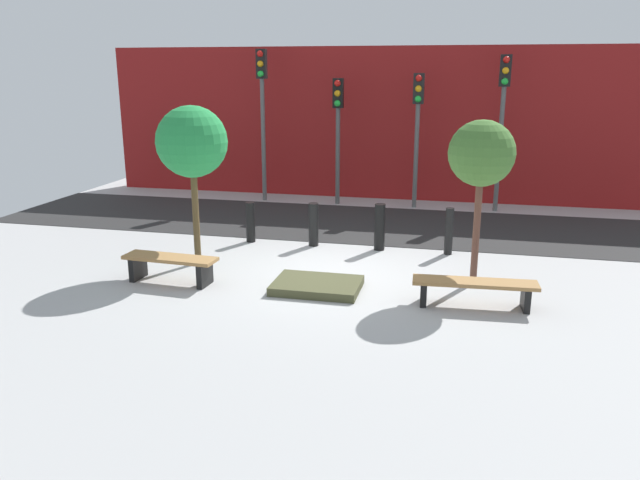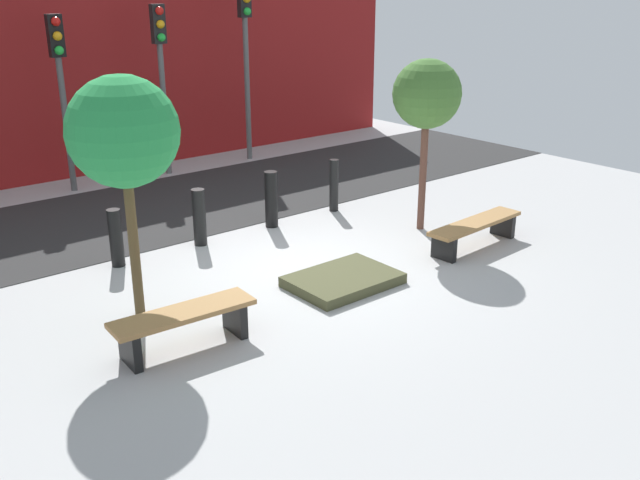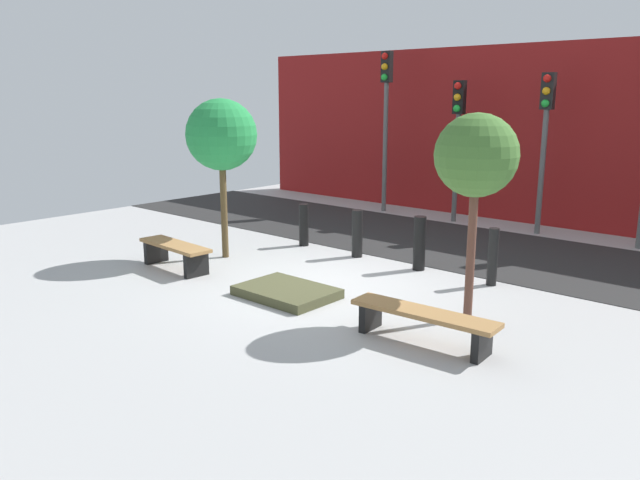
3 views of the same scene
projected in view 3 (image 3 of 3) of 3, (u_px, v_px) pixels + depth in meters
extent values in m
plane|color=#A8A8A8|center=(321.00, 285.00, 10.25)|extent=(18.00, 18.00, 0.00)
cube|color=#272727|center=(446.00, 243.00, 13.17)|extent=(18.00, 3.79, 0.01)
cube|color=maroon|center=(521.00, 134.00, 15.17)|extent=(16.20, 0.50, 4.24)
cube|color=black|center=(156.00, 252.00, 11.59)|extent=(0.13, 0.46, 0.41)
cube|color=black|center=(196.00, 265.00, 10.69)|extent=(0.13, 0.46, 0.41)
cube|color=#9E7242|center=(175.00, 245.00, 11.09)|extent=(1.70, 0.56, 0.06)
cube|color=black|center=(371.00, 316.00, 8.28)|extent=(0.13, 0.42, 0.37)
cube|color=black|center=(482.00, 344.00, 7.34)|extent=(0.13, 0.42, 0.37)
cube|color=#9E7242|center=(424.00, 313.00, 7.76)|extent=(1.95, 0.53, 0.06)
cube|color=#47472C|center=(287.00, 292.00, 9.65)|extent=(1.46, 1.05, 0.15)
cylinder|color=brown|center=(224.00, 207.00, 11.81)|extent=(0.13, 0.13, 1.97)
sphere|color=#258F45|center=(221.00, 135.00, 11.51)|extent=(1.32, 1.32, 1.32)
cylinder|color=brown|center=(471.00, 250.00, 8.47)|extent=(0.12, 0.12, 1.97)
sphere|color=#447331|center=(476.00, 155.00, 8.18)|extent=(1.11, 1.11, 1.11)
cylinder|color=black|center=(304.00, 225.00, 12.86)|extent=(0.20, 0.20, 0.87)
cylinder|color=black|center=(357.00, 233.00, 11.95)|extent=(0.21, 0.21, 0.92)
cylinder|color=black|center=(419.00, 243.00, 11.05)|extent=(0.22, 0.22, 0.97)
cylinder|color=black|center=(493.00, 257.00, 10.14)|extent=(0.16, 0.16, 0.96)
cylinder|color=#585858|center=(385.00, 133.00, 16.36)|extent=(0.12, 0.12, 4.15)
cube|color=black|center=(387.00, 67.00, 15.98)|extent=(0.28, 0.16, 0.78)
sphere|color=red|center=(385.00, 56.00, 15.84)|extent=(0.17, 0.17, 0.17)
sphere|color=orange|center=(385.00, 67.00, 15.90)|extent=(0.17, 0.17, 0.17)
sphere|color=green|center=(384.00, 77.00, 15.96)|extent=(0.17, 0.17, 0.17)
cylinder|color=#4F4F4F|center=(457.00, 153.00, 15.08)|extent=(0.12, 0.12, 3.39)
cube|color=black|center=(459.00, 97.00, 14.78)|extent=(0.28, 0.16, 0.78)
sphere|color=red|center=(458.00, 86.00, 14.64)|extent=(0.17, 0.17, 0.17)
sphere|color=orange|center=(457.00, 97.00, 14.70)|extent=(0.17, 0.17, 0.17)
sphere|color=green|center=(457.00, 108.00, 14.76)|extent=(0.17, 0.17, 0.17)
cylinder|color=#565656|center=(543.00, 155.00, 13.69)|extent=(0.12, 0.12, 3.53)
cube|color=black|center=(548.00, 91.00, 13.38)|extent=(0.28, 0.16, 0.78)
sphere|color=red|center=(547.00, 78.00, 13.24)|extent=(0.17, 0.17, 0.17)
sphere|color=orange|center=(546.00, 91.00, 13.30)|extent=(0.17, 0.17, 0.17)
sphere|color=green|center=(545.00, 103.00, 13.36)|extent=(0.17, 0.17, 0.17)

